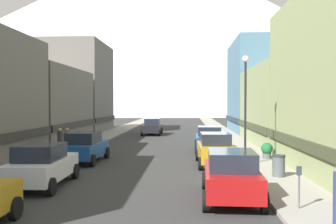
# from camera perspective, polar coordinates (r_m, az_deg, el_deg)

# --- Properties ---
(sidewalk_left) EXTENTS (2.50, 100.00, 0.15)m
(sidewalk_left) POSITION_cam_1_polar(r_m,az_deg,el_deg) (42.08, -8.77, -3.31)
(sidewalk_left) COLOR gray
(sidewalk_left) RESTS_ON ground
(sidewalk_right) EXTENTS (2.50, 100.00, 0.15)m
(sidewalk_right) POSITION_cam_1_polar(r_m,az_deg,el_deg) (41.41, 8.45, -3.38)
(sidewalk_right) COLOR gray
(sidewalk_right) RESTS_ON ground
(storefront_left_2) EXTENTS (9.85, 12.48, 6.51)m
(storefront_left_2) POSITION_cam_1_polar(r_m,az_deg,el_deg) (36.25, -20.71, 0.72)
(storefront_left_2) COLOR #66605B
(storefront_left_2) RESTS_ON ground
(storefront_left_3) EXTENTS (7.28, 10.37, 10.51)m
(storefront_left_3) POSITION_cam_1_polar(r_m,az_deg,el_deg) (47.14, -13.43, 3.26)
(storefront_left_3) COLOR #66605B
(storefront_left_3) RESTS_ON ground
(storefront_right_2) EXTENTS (9.42, 13.55, 6.42)m
(storefront_right_2) POSITION_cam_1_polar(r_m,az_deg,el_deg) (33.58, 19.90, 0.60)
(storefront_right_2) COLOR #8C9966
(storefront_right_2) RESTS_ON ground
(storefront_right_3) EXTENTS (7.21, 12.46, 10.58)m
(storefront_right_3) POSITION_cam_1_polar(r_m,az_deg,el_deg) (46.18, 13.79, 3.33)
(storefront_right_3) COLOR slate
(storefront_right_3) RESTS_ON ground
(car_left_1) EXTENTS (2.13, 4.43, 1.78)m
(car_left_1) POSITION_cam_1_polar(r_m,az_deg,el_deg) (16.98, -18.12, -7.44)
(car_left_1) COLOR silver
(car_left_1) RESTS_ON ground
(car_left_2) EXTENTS (2.18, 4.45, 1.78)m
(car_left_2) POSITION_cam_1_polar(r_m,az_deg,el_deg) (23.23, -12.24, -5.05)
(car_left_2) COLOR #19478C
(car_left_2) RESTS_ON ground
(car_right_0) EXTENTS (2.20, 4.46, 1.78)m
(car_right_0) POSITION_cam_1_polar(r_m,az_deg,el_deg) (14.13, 9.32, -9.17)
(car_right_0) COLOR #9E1111
(car_right_0) RESTS_ON ground
(car_right_1) EXTENTS (2.15, 4.44, 1.78)m
(car_right_1) POSITION_cam_1_polar(r_m,az_deg,el_deg) (21.81, 7.01, -5.44)
(car_right_1) COLOR #B28419
(car_right_1) RESTS_ON ground
(car_right_2) EXTENTS (2.12, 4.43, 1.78)m
(car_right_2) POSITION_cam_1_polar(r_m,az_deg,el_deg) (27.97, 6.10, -3.95)
(car_right_2) COLOR #19478C
(car_right_2) RESTS_ON ground
(car_driving_0) EXTENTS (2.06, 4.40, 1.78)m
(car_driving_0) POSITION_cam_1_polar(r_m,az_deg,el_deg) (42.16, -2.34, -2.16)
(car_driving_0) COLOR black
(car_driving_0) RESTS_ON ground
(parking_meter_near) EXTENTS (0.14, 0.10, 1.33)m
(parking_meter_near) POSITION_cam_1_polar(r_m,az_deg,el_deg) (13.01, 18.80, -9.62)
(parking_meter_near) COLOR #595960
(parking_meter_near) RESTS_ON sidewalk_right
(trash_bin_right) EXTENTS (0.59, 0.59, 0.98)m
(trash_bin_right) POSITION_cam_1_polar(r_m,az_deg,el_deg) (18.25, 16.03, -7.63)
(trash_bin_right) COLOR #4C5156
(trash_bin_right) RESTS_ON sidewalk_right
(potted_plant_0) EXTENTS (0.70, 0.70, 0.94)m
(potted_plant_0) POSITION_cam_1_polar(r_m,az_deg,el_deg) (23.96, 14.41, -5.45)
(potted_plant_0) COLOR #4C4C51
(potted_plant_0) RESTS_ON sidewalk_right
(pedestrian_0) EXTENTS (0.36, 0.36, 1.57)m
(pedestrian_0) POSITION_cam_1_polar(r_m,az_deg,el_deg) (28.22, -14.66, -4.00)
(pedestrian_0) COLOR brown
(pedestrian_0) RESTS_ON sidewalk_left
(pedestrian_2) EXTENTS (0.36, 0.36, 1.66)m
(pedestrian_2) POSITION_cam_1_polar(r_m,az_deg,el_deg) (26.77, -15.65, -4.19)
(pedestrian_2) COLOR #333338
(pedestrian_2) RESTS_ON sidewalk_left
(streetlamp_right) EXTENTS (0.36, 0.36, 5.86)m
(streetlamp_right) POSITION_cam_1_polar(r_m,az_deg,el_deg) (21.16, 11.37, 2.70)
(streetlamp_right) COLOR black
(streetlamp_right) RESTS_ON sidewalk_right
(mountain_backdrop) EXTENTS (354.89, 354.89, 112.08)m
(mountain_backdrop) POSITION_cam_1_polar(r_m,az_deg,el_deg) (272.10, -1.84, 12.47)
(mountain_backdrop) COLOR silver
(mountain_backdrop) RESTS_ON ground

